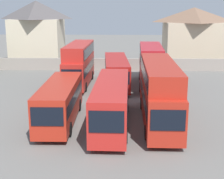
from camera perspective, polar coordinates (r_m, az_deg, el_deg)
ground at (r=45.14m, az=0.55°, el=1.94°), size 140.00×140.00×0.00m
depot_boundary_wall at (r=50.49m, az=0.68°, el=4.26°), size 56.00×0.50×1.80m
bus_1 at (r=27.93m, az=-8.78°, el=-1.82°), size 2.69×10.19×3.28m
bus_2 at (r=26.85m, az=-0.08°, el=-1.96°), size 2.84×11.83×3.56m
bus_3 at (r=27.59m, az=7.99°, el=-0.00°), size 2.76×12.04×4.97m
bus_4 at (r=40.92m, az=-5.57°, el=4.64°), size 2.78×10.70×5.02m
bus_5 at (r=40.32m, az=0.73°, el=3.23°), size 3.24×11.73×3.31m
bus_6 at (r=40.61m, az=6.56°, el=4.39°), size 3.01×10.48×4.81m
house_terrace_left at (r=58.53m, az=-12.52°, el=9.53°), size 8.52×7.63×10.25m
house_terrace_centre at (r=58.76m, az=13.52°, el=8.96°), size 9.86×8.06×9.17m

